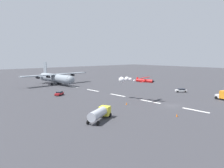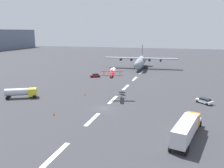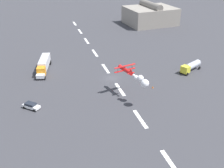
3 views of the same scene
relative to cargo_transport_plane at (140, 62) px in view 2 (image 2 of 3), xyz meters
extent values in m
plane|color=#38383D|center=(-66.07, -2.56, -3.53)|extent=(440.00, 440.00, 0.00)
cube|color=white|center=(-89.65, -2.56, -3.52)|extent=(8.00, 0.90, 0.01)
cube|color=white|center=(-73.93, -2.56, -3.52)|extent=(8.00, 0.90, 0.01)
cube|color=white|center=(-58.22, -2.56, -3.52)|extent=(8.00, 0.90, 0.01)
cube|color=white|center=(-42.50, -2.56, -3.52)|extent=(8.00, 0.90, 0.01)
cube|color=white|center=(-26.79, -2.56, -3.52)|extent=(8.00, 0.90, 0.01)
cube|color=white|center=(-11.07, -2.56, -3.52)|extent=(8.00, 0.90, 0.01)
cylinder|color=gray|center=(1.23, 0.10, -0.18)|extent=(25.19, 6.32, 4.29)
sphere|color=gray|center=(-11.19, -0.92, -0.18)|extent=(4.08, 4.08, 4.08)
cube|color=gray|center=(1.23, 0.10, 1.75)|extent=(6.24, 37.33, 0.40)
cylinder|color=black|center=(-0.01, 10.26, 0.85)|extent=(2.48, 1.29, 1.10)
cylinder|color=black|center=(0.45, 4.70, 0.85)|extent=(2.48, 1.29, 1.10)
cylinder|color=black|center=(1.21, -4.57, 0.85)|extent=(2.48, 1.29, 1.10)
cylinder|color=black|center=(1.67, -10.13, 0.85)|extent=(2.48, 1.29, 1.10)
cube|color=gray|center=(11.66, 0.96, 4.96)|extent=(2.82, 0.53, 6.00)
cube|color=gray|center=(11.66, 0.96, 0.12)|extent=(2.73, 9.13, 0.24)
cube|color=black|center=(2.44, -2.45, -2.93)|extent=(3.27, 1.26, 1.20)
cube|color=black|center=(2.01, 2.82, -2.93)|extent=(3.27, 1.26, 1.20)
cylinder|color=red|center=(-56.26, -1.73, 3.21)|extent=(5.87, 2.45, 1.05)
cube|color=red|center=(-56.45, -1.78, 3.06)|extent=(2.17, 6.44, 0.12)
cube|color=red|center=(-56.45, -1.78, 4.25)|extent=(2.17, 6.44, 0.12)
cylinder|color=black|center=(-55.89, -3.98, 3.66)|extent=(0.08, 0.08, 1.19)
cylinder|color=black|center=(-57.01, 0.42, 3.66)|extent=(0.08, 0.08, 1.19)
cube|color=red|center=(-53.73, -1.09, 3.66)|extent=(0.70, 0.27, 1.10)
cube|color=red|center=(-53.73, -1.09, 3.26)|extent=(1.07, 2.09, 0.08)
cone|color=black|center=(-59.40, -2.53, 3.21)|extent=(0.90, 1.04, 0.90)
sphere|color=white|center=(-52.71, -0.69, 3.03)|extent=(0.70, 0.70, 0.70)
sphere|color=white|center=(-50.76, -0.74, 3.26)|extent=(1.21, 1.21, 1.21)
sphere|color=white|center=(-49.86, 0.05, 3.40)|extent=(1.59, 1.59, 1.59)
sphere|color=white|center=(-47.60, 0.35, 2.99)|extent=(2.03, 2.03, 2.03)
cube|color=silver|center=(-71.23, -23.70, -2.43)|extent=(2.10, 2.79, 1.10)
cube|color=orange|center=(-73.18, -23.27, -1.68)|extent=(2.88, 2.96, 2.60)
cube|color=silver|center=(-79.46, -21.87, -1.23)|extent=(10.75, 4.71, 2.80)
cylinder|color=black|center=(-70.76, -22.52, -2.98)|extent=(1.15, 0.58, 1.10)
cylinder|color=black|center=(-82.54, -19.91, -2.98)|extent=(1.15, 0.58, 1.10)
cylinder|color=black|center=(-83.71, -19.65, -2.98)|extent=(1.15, 0.58, 1.10)
cylinder|color=black|center=(-71.30, -24.96, -2.98)|extent=(1.15, 0.58, 1.10)
cylinder|color=black|center=(-83.08, -22.35, -2.98)|extent=(1.15, 0.58, 1.10)
cylinder|color=black|center=(-84.25, -22.09, -2.98)|extent=(1.15, 0.58, 1.10)
cube|color=yellow|center=(-62.63, 20.49, -1.93)|extent=(3.15, 3.06, 2.20)
cylinder|color=#B7BCC6|center=(-64.62, 24.30, -1.68)|extent=(4.83, 6.64, 2.10)
cylinder|color=black|center=(-61.29, 20.52, -3.03)|extent=(0.75, 1.03, 1.00)
cylinder|color=black|center=(-64.67, 26.98, -3.03)|extent=(0.75, 1.03, 1.00)
cylinder|color=black|center=(-63.41, 19.40, -3.03)|extent=(0.75, 1.03, 1.00)
cylinder|color=black|center=(-66.80, 25.86, -3.03)|extent=(0.75, 1.03, 1.00)
cube|color=white|center=(-54.48, -26.93, -2.88)|extent=(4.32, 4.51, 0.65)
cube|color=#1E232D|center=(-54.62, -27.07, -2.28)|extent=(3.02, 3.09, 0.55)
cylinder|color=black|center=(-54.10, -25.17, -3.21)|extent=(0.59, 0.62, 0.64)
cylinder|color=black|center=(-56.20, -27.48, -3.21)|extent=(0.59, 0.62, 0.64)
cylinder|color=black|center=(-52.77, -26.37, -3.21)|extent=(0.59, 0.62, 0.64)
cylinder|color=black|center=(-54.86, -28.69, -3.21)|extent=(0.59, 0.62, 0.64)
cube|color=#B21E23|center=(-28.23, 14.24, -2.88)|extent=(3.78, 4.42, 0.65)
cube|color=#1E232D|center=(-28.12, 14.07, -2.28)|extent=(2.75, 2.97, 0.55)
cylinder|color=black|center=(-29.78, 14.94, -3.21)|extent=(0.54, 0.65, 0.64)
cylinder|color=black|center=(-28.18, 12.54, -3.21)|extent=(0.54, 0.65, 0.64)
cylinder|color=black|center=(-28.28, 15.94, -3.21)|extent=(0.54, 0.65, 0.64)
cylinder|color=black|center=(-26.68, 13.54, -3.21)|extent=(0.54, 0.65, 0.64)
cone|color=orange|center=(-74.06, 6.90, -3.15)|extent=(0.44, 0.44, 0.75)
cone|color=orange|center=(-56.41, 6.72, -3.15)|extent=(0.44, 0.44, 0.75)
camera|label=1|loc=(-103.63, 54.51, 11.45)|focal=35.94mm
camera|label=2|loc=(-119.22, -20.64, 15.33)|focal=37.70mm
camera|label=3|loc=(8.45, -24.30, 32.77)|focal=44.70mm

